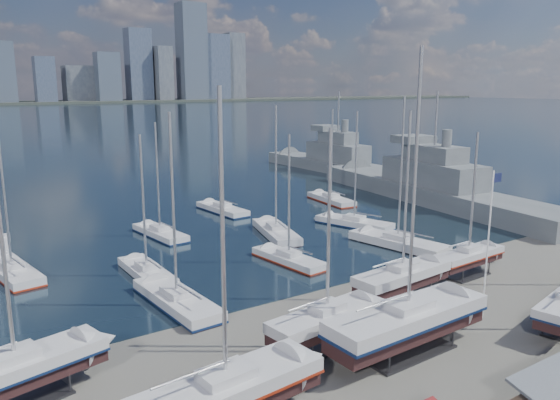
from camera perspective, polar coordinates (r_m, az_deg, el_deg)
ground at (r=41.12m, az=12.96°, el=-13.38°), size 1400.00×1400.00×0.00m
sailboat_cradle_0 at (r=34.42m, az=-25.87°, el=-15.73°), size 10.18×4.89×15.87m
sailboat_cradle_1 at (r=29.34m, az=-5.65°, el=-19.36°), size 11.01×3.95×17.33m
sailboat_cradle_2 at (r=37.48m, az=4.93°, el=-12.30°), size 9.22×3.49×14.78m
sailboat_cradle_3 at (r=37.50m, az=13.19°, el=-12.15°), size 12.42×3.78×19.63m
sailboat_cradle_4 at (r=46.08m, az=12.67°, el=-7.80°), size 9.64×3.40×15.49m
sailboat_cradle_6 at (r=53.38m, az=19.12°, el=-5.58°), size 8.21×2.66×13.33m
sailboat_moored_1 at (r=56.75m, az=-26.17°, el=-6.85°), size 4.27×10.41×15.11m
sailboat_moored_3 at (r=45.22m, az=-10.71°, el=-10.46°), size 3.62×10.94×16.14m
sailboat_moored_4 at (r=52.40m, az=-13.74°, el=-7.43°), size 2.58×9.12×13.76m
sailboat_moored_5 at (r=65.47m, az=-12.41°, el=-3.50°), size 3.62×9.56×13.94m
sailboat_moored_6 at (r=54.69m, az=0.93°, el=-6.28°), size 3.47×9.19×13.41m
sailboat_moored_7 at (r=64.23m, az=-0.41°, el=-3.50°), size 5.74×10.95×15.92m
sailboat_moored_8 at (r=76.51m, az=-6.04°, el=-1.07°), size 3.54×9.98×14.64m
sailboat_moored_9 at (r=61.26m, az=12.21°, el=-4.54°), size 5.08×11.65×17.02m
sailboat_moored_10 at (r=69.20m, az=7.75°, el=-2.50°), size 5.81×10.42×15.02m
sailboat_moored_11 at (r=83.04m, az=5.35°, el=-0.03°), size 3.82×10.05×14.66m
naval_ship_east at (r=86.02m, az=15.57°, el=0.92°), size 13.21×48.58×18.32m
naval_ship_west at (r=112.49m, az=5.99°, el=3.77°), size 7.27×40.98×17.68m
flagpole at (r=43.16m, az=21.02°, el=-3.48°), size 1.01×0.12×11.35m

